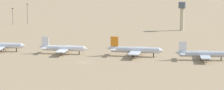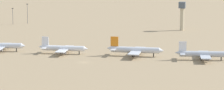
{
  "view_description": "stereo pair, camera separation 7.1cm",
  "coord_description": "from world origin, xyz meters",
  "px_view_note": "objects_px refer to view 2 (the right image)",
  "views": [
    {
      "loc": [
        102.25,
        -311.82,
        61.03
      ],
      "look_at": [
        8.24,
        28.87,
        6.0
      ],
      "focal_mm": 94.37,
      "sensor_mm": 36.0,
      "label": 1
    },
    {
      "loc": [
        102.32,
        -311.81,
        61.03
      ],
      "look_at": [
        8.24,
        28.87,
        6.0
      ],
      "focal_mm": 94.37,
      "sensor_mm": 36.0,
      "label": 2
    }
  ],
  "objects_px": {
    "parked_jet_white_2": "(63,48)",
    "light_pole_west": "(27,12)",
    "parked_jet_white_1": "(0,46)",
    "parked_jet_orange_3": "(135,50)",
    "light_pole_mid": "(13,15)",
    "parked_jet_white_4": "(203,54)",
    "control_tower": "(182,13)"
  },
  "relations": [
    {
      "from": "parked_jet_white_2",
      "to": "parked_jet_orange_3",
      "type": "height_order",
      "value": "parked_jet_orange_3"
    },
    {
      "from": "control_tower",
      "to": "light_pole_mid",
      "type": "xyz_separation_m",
      "value": [
        -147.9,
        0.23,
        -5.51
      ]
    },
    {
      "from": "parked_jet_white_1",
      "to": "parked_jet_white_4",
      "type": "bearing_deg",
      "value": -8.92
    },
    {
      "from": "parked_jet_white_4",
      "to": "parked_jet_white_2",
      "type": "bearing_deg",
      "value": 170.26
    },
    {
      "from": "parked_jet_white_2",
      "to": "light_pole_west",
      "type": "relative_size",
      "value": 1.81
    },
    {
      "from": "parked_jet_white_1",
      "to": "parked_jet_white_2",
      "type": "distance_m",
      "value": 41.82
    },
    {
      "from": "control_tower",
      "to": "light_pole_west",
      "type": "distance_m",
      "value": 138.55
    },
    {
      "from": "parked_jet_white_4",
      "to": "light_pole_mid",
      "type": "distance_m",
      "value": 222.14
    },
    {
      "from": "control_tower",
      "to": "parked_jet_white_2",
      "type": "bearing_deg",
      "value": -112.24
    },
    {
      "from": "parked_jet_white_4",
      "to": "light_pole_west",
      "type": "xyz_separation_m",
      "value": [
        -170.21,
        139.5,
        6.4
      ]
    },
    {
      "from": "parked_jet_white_4",
      "to": "control_tower",
      "type": "bearing_deg",
      "value": 93.44
    },
    {
      "from": "parked_jet_white_1",
      "to": "light_pole_mid",
      "type": "bearing_deg",
      "value": 101.46
    },
    {
      "from": "light_pole_west",
      "to": "light_pole_mid",
      "type": "distance_m",
      "value": 13.58
    },
    {
      "from": "parked_jet_white_1",
      "to": "parked_jet_white_4",
      "type": "distance_m",
      "value": 127.4
    },
    {
      "from": "parked_jet_orange_3",
      "to": "light_pole_mid",
      "type": "bearing_deg",
      "value": 133.53
    },
    {
      "from": "control_tower",
      "to": "light_pole_mid",
      "type": "distance_m",
      "value": 148.0
    },
    {
      "from": "parked_jet_orange_3",
      "to": "light_pole_west",
      "type": "bearing_deg",
      "value": 129.44
    },
    {
      "from": "parked_jet_white_1",
      "to": "parked_jet_orange_3",
      "type": "xyz_separation_m",
      "value": [
        86.4,
        5.09,
        0.21
      ]
    },
    {
      "from": "parked_jet_white_1",
      "to": "control_tower",
      "type": "distance_m",
      "value": 163.65
    },
    {
      "from": "parked_jet_white_1",
      "to": "light_pole_mid",
      "type": "xyz_separation_m",
      "value": [
        -52.57,
        132.85,
        4.72
      ]
    },
    {
      "from": "parked_jet_white_1",
      "to": "parked_jet_orange_3",
      "type": "bearing_deg",
      "value": -6.76
    },
    {
      "from": "light_pole_west",
      "to": "light_pole_mid",
      "type": "relative_size",
      "value": 1.23
    },
    {
      "from": "light_pole_mid",
      "to": "parked_jet_orange_3",
      "type": "bearing_deg",
      "value": -42.59
    },
    {
      "from": "parked_jet_white_2",
      "to": "light_pole_mid",
      "type": "bearing_deg",
      "value": 120.15
    },
    {
      "from": "control_tower",
      "to": "light_pole_mid",
      "type": "relative_size",
      "value": 1.61
    },
    {
      "from": "light_pole_mid",
      "to": "light_pole_west",
      "type": "bearing_deg",
      "value": 43.77
    },
    {
      "from": "parked_jet_white_1",
      "to": "light_pole_mid",
      "type": "relative_size",
      "value": 2.32
    },
    {
      "from": "parked_jet_white_2",
      "to": "parked_jet_orange_3",
      "type": "distance_m",
      "value": 44.75
    },
    {
      "from": "parked_jet_white_2",
      "to": "parked_jet_orange_3",
      "type": "relative_size",
      "value": 0.9
    },
    {
      "from": "parked_jet_white_4",
      "to": "control_tower",
      "type": "height_order",
      "value": "control_tower"
    },
    {
      "from": "parked_jet_white_2",
      "to": "light_pole_mid",
      "type": "height_order",
      "value": "light_pole_mid"
    },
    {
      "from": "parked_jet_white_1",
      "to": "control_tower",
      "type": "height_order",
      "value": "control_tower"
    }
  ]
}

